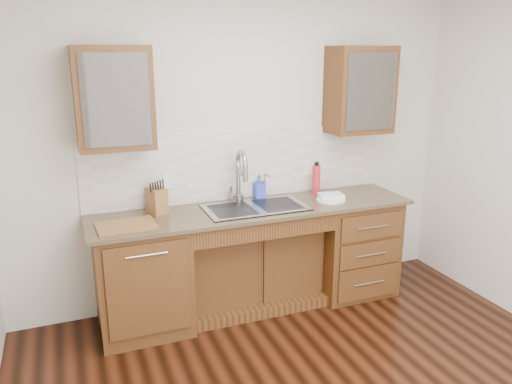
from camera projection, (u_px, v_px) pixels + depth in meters
name	position (u px, v px, depth m)	size (l,w,h in m)	color
wall_back	(239.00, 147.00, 4.34)	(4.00, 0.10, 2.70)	beige
base_cabinet_left	(142.00, 277.00, 3.93)	(0.70, 0.62, 0.88)	#593014
base_cabinet_center	(251.00, 265.00, 4.37)	(1.20, 0.44, 0.70)	#593014
base_cabinet_right	(350.00, 244.00, 4.60)	(0.70, 0.62, 0.88)	#593014
countertop	(255.00, 209.00, 4.13)	(2.70, 0.65, 0.03)	#84705B
backsplash	(242.00, 165.00, 4.32)	(2.70, 0.02, 0.59)	beige
sink	(256.00, 218.00, 4.13)	(0.84, 0.46, 0.19)	#9E9EA5
faucet	(238.00, 179.00, 4.24)	(0.04, 0.04, 0.40)	#999993
filter_tap	(265.00, 185.00, 4.35)	(0.02, 0.02, 0.24)	#999993
upper_cabinet_left	(113.00, 98.00, 3.64)	(0.55, 0.34, 0.75)	#593014
upper_cabinet_right	(360.00, 90.00, 4.38)	(0.55, 0.34, 0.75)	#593014
outlet_left	(168.00, 182.00, 4.11)	(0.08, 0.01, 0.12)	white
outlet_right	(309.00, 168.00, 4.56)	(0.08, 0.01, 0.12)	white
soap_bottle	(259.00, 186.00, 4.38)	(0.09, 0.09, 0.20)	blue
water_bottle	(316.00, 180.00, 4.49)	(0.07, 0.07, 0.26)	red
plate	(331.00, 200.00, 4.30)	(0.25, 0.25, 0.01)	silver
dish_towel	(331.00, 196.00, 4.34)	(0.21, 0.15, 0.03)	silver
knife_block	(157.00, 201.00, 3.96)	(0.11, 0.19, 0.21)	olive
cutting_board	(126.00, 226.00, 3.67)	(0.42, 0.30, 0.02)	olive
cup_left_a	(94.00, 105.00, 3.61)	(0.13, 0.13, 0.11)	white
cup_left_b	(121.00, 105.00, 3.68)	(0.11, 0.11, 0.10)	white
cup_right_a	(355.00, 96.00, 4.38)	(0.12, 0.12, 0.09)	white
cup_right_b	(375.00, 95.00, 4.45)	(0.11, 0.11, 0.10)	silver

